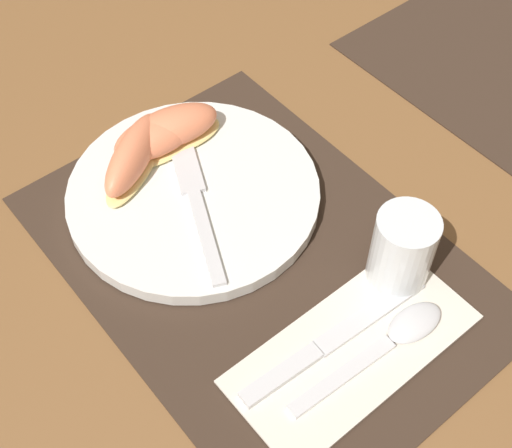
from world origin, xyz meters
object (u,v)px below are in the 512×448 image
plate (194,194)px  fork (195,198)px  citrus_wedge_1 (155,138)px  citrus_wedge_2 (134,156)px  knife (331,341)px  citrus_wedge_0 (172,129)px  juice_glass (401,253)px  spoon (396,336)px

plate → fork: fork is taller
citrus_wedge_1 → citrus_wedge_2: (0.01, -0.03, 0.00)m
knife → citrus_wedge_0: bearing=173.6°
juice_glass → citrus_wedge_1: juice_glass is taller
spoon → citrus_wedge_0: bearing=-177.3°
knife → citrus_wedge_0: (-0.30, 0.03, 0.03)m
knife → citrus_wedge_1: bearing=178.0°
juice_glass → knife: bearing=-81.7°
fork → citrus_wedge_2: citrus_wedge_2 is taller
juice_glass → citrus_wedge_0: size_ratio=0.72×
juice_glass → citrus_wedge_2: juice_glass is taller
juice_glass → knife: 0.11m
citrus_wedge_2 → juice_glass: bearing=24.7°
plate → citrus_wedge_1: citrus_wedge_1 is taller
plate → citrus_wedge_2: 0.08m
spoon → citrus_wedge_1: citrus_wedge_1 is taller
plate → spoon: plate is taller
citrus_wedge_0 → citrus_wedge_1: (-0.00, -0.02, -0.00)m
plate → citrus_wedge_0: citrus_wedge_0 is taller
citrus_wedge_0 → plate: bearing=-20.1°
citrus_wedge_1 → knife: bearing=-2.0°
juice_glass → citrus_wedge_0: bearing=-166.3°
plate → knife: 0.22m
knife → spoon: size_ratio=1.19×
plate → spoon: (0.26, 0.04, -0.00)m
plate → citrus_wedge_0: bearing=159.9°
fork → citrus_wedge_1: bearing=173.0°
juice_glass → spoon: (0.05, -0.05, -0.03)m
juice_glass → plate: bearing=-155.4°
citrus_wedge_1 → citrus_wedge_2: citrus_wedge_2 is taller
fork → citrus_wedge_0: (-0.09, 0.03, 0.01)m
knife → citrus_wedge_0: 0.30m
spoon → citrus_wedge_1: (-0.33, -0.04, 0.02)m
juice_glass → citrus_wedge_1: bearing=-162.0°
plate → citrus_wedge_0: 0.08m
citrus_wedge_0 → citrus_wedge_2: (0.01, -0.06, 0.00)m
citrus_wedge_1 → plate: bearing=-3.0°
plate → juice_glass: size_ratio=3.12×
citrus_wedge_1 → fork: bearing=-7.0°
plate → fork: 0.02m
spoon → citrus_wedge_0: (-0.33, -0.02, 0.02)m
citrus_wedge_2 → plate: bearing=25.0°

